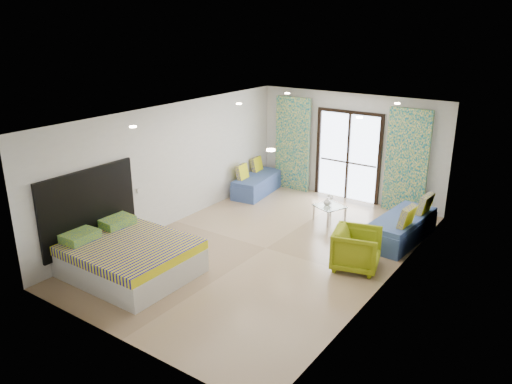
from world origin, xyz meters
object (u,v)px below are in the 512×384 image
Objects in this scene: daybed_left at (257,183)px; armchair at (357,247)px; bed at (128,257)px; coffee_table at (330,207)px; daybed_right at (402,227)px.

armchair is at bearing -39.39° from daybed_left.
daybed_left reaches higher than bed.
armchair reaches higher than bed.
armchair is at bearing 37.54° from bed.
bed is at bearing -90.23° from daybed_left.
daybed_left reaches higher than coffee_table.
coffee_table is (-1.72, 0.07, 0.04)m from daybed_right.
armchair is at bearing -94.72° from daybed_right.
daybed_right reaches higher than daybed_left.
bed is 5.56m from daybed_right.
daybed_left is at bearing 174.20° from daybed_right.
bed is 1.23× the size of daybed_left.
daybed_right is at bearing -17.88° from daybed_left.
bed is 1.12× the size of daybed_right.
armchair is (3.96, -2.47, 0.15)m from daybed_left.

